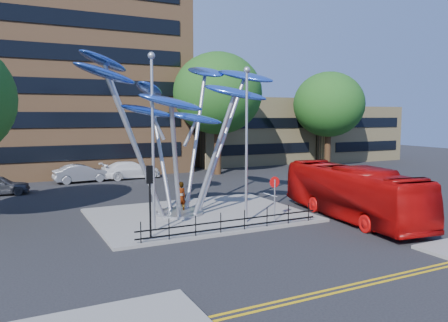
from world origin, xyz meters
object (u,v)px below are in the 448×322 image
leaf_sculpture (176,99)px  no_entry_sign_island (275,191)px  parked_car_mid (82,173)px  tree_far (329,105)px  street_lamp_left (153,127)px  red_bus (351,192)px  parked_car_right (131,170)px  street_lamp_right (247,131)px  traffic_light_island (150,186)px  pedestrian (181,197)px  tree_right (218,94)px

leaf_sculpture → no_entry_sign_island: size_ratio=5.19×
parked_car_mid → tree_far: bearing=-96.0°
street_lamp_left → red_bus: (11.10, -1.94, -3.83)m
tree_far → parked_car_right: tree_far is taller
street_lamp_right → red_bus: 7.21m
traffic_light_island → parked_car_mid: size_ratio=0.71×
street_lamp_left → pedestrian: (2.68, 3.30, -4.28)m
red_bus → leaf_sculpture: bearing=156.9°
red_bus → traffic_light_island: bearing=-177.1°
street_lamp_right → no_entry_sign_island: (1.50, -0.48, -3.28)m
leaf_sculpture → no_entry_sign_island: bearing=-45.7°
no_entry_sign_island → pedestrian: no_entry_sign_island is taller
traffic_light_island → parked_car_right: size_ratio=0.62×
street_lamp_left → traffic_light_island: street_lamp_left is taller
traffic_light_island → leaf_sculpture: bearing=55.0°
no_entry_sign_island → parked_car_right: size_ratio=0.44×
no_entry_sign_island → red_bus: 4.71m
tree_far → no_entry_sign_island: bearing=-135.7°
tree_right → tree_far: bearing=0.0°
tree_right → street_lamp_left: bearing=-124.0°
traffic_light_island → tree_far: bearing=35.8°
tree_right → street_lamp_left: tree_right is taller
tree_right → tree_far: (14.00, 0.00, -0.93)m
red_bus → street_lamp_left: bearing=177.6°
traffic_light_island → pedestrian: traffic_light_island is taller
street_lamp_right → red_bus: bearing=-13.3°
tree_right → red_bus: (-1.40, -20.44, -6.51)m
tree_far → street_lamp_right: (-21.50, -19.00, -2.01)m
leaf_sculpture → no_entry_sign_island: (4.07, -4.16, -5.06)m
tree_far → pedestrian: tree_far is taller
street_lamp_left → parked_car_right: (3.94, 19.46, -4.55)m
leaf_sculpture → tree_far: bearing=32.5°
street_lamp_right → traffic_light_island: street_lamp_right is taller
street_lamp_right → parked_car_mid: size_ratio=1.72×
leaf_sculpture → traffic_light_island: bearing=-125.0°
pedestrian → parked_car_right: pedestrian is taller
no_entry_sign_island → parked_car_mid: size_ratio=0.51×
tree_far → pedestrian: size_ratio=5.85×
street_lamp_right → parked_car_mid: (-5.56, 19.64, -4.30)m
traffic_light_island → street_lamp_right: bearing=5.2°
street_lamp_right → pedestrian: bearing=121.5°
tree_far → pedestrian: bearing=-147.5°
tree_far → parked_car_mid: 27.80m
tree_right → street_lamp_left: size_ratio=1.38×
street_lamp_right → parked_car_right: 20.45m
street_lamp_left → pedestrian: 6.03m
parked_car_right → street_lamp_left: bearing=165.5°
street_lamp_left → traffic_light_island: (-0.50, -1.00, -2.74)m
leaf_sculpture → parked_car_mid: leaf_sculpture is taller
pedestrian → no_entry_sign_island: bearing=128.3°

